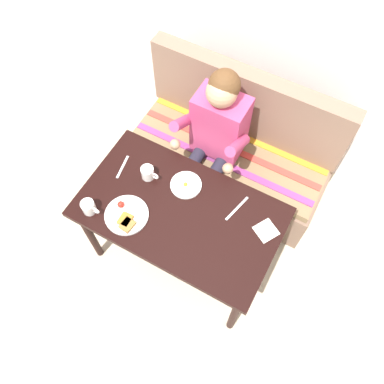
% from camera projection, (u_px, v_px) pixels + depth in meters
% --- Properties ---
extents(ground_plane, '(8.00, 8.00, 0.00)m').
position_uv_depth(ground_plane, '(182.00, 254.00, 3.04)').
color(ground_plane, beige).
extents(back_wall, '(4.40, 0.10, 2.60)m').
position_uv_depth(back_wall, '(283.00, 1.00, 2.43)').
color(back_wall, silver).
rests_on(back_wall, ground).
extents(table, '(1.20, 0.70, 0.73)m').
position_uv_depth(table, '(180.00, 217.00, 2.47)').
color(table, black).
rests_on(table, ground).
extents(couch, '(1.44, 0.56, 1.00)m').
position_uv_depth(couch, '(231.00, 154.00, 3.07)').
color(couch, '#7B604F').
rests_on(couch, ground).
extents(person, '(0.45, 0.61, 1.21)m').
position_uv_depth(person, '(215.00, 134.00, 2.65)').
color(person, '#B93C6A').
rests_on(person, ground).
extents(plate_breakfast, '(0.26, 0.26, 0.05)m').
position_uv_depth(plate_breakfast, '(126.00, 216.00, 2.37)').
color(plate_breakfast, white).
rests_on(plate_breakfast, table).
extents(plate_eggs, '(0.19, 0.19, 0.04)m').
position_uv_depth(plate_eggs, '(186.00, 185.00, 2.47)').
color(plate_eggs, white).
rests_on(plate_eggs, table).
extents(coffee_mug, '(0.12, 0.08, 0.09)m').
position_uv_depth(coffee_mug, '(89.00, 207.00, 2.36)').
color(coffee_mug, white).
rests_on(coffee_mug, table).
extents(coffee_mug_second, '(0.12, 0.08, 0.09)m').
position_uv_depth(coffee_mug_second, '(148.00, 173.00, 2.47)').
color(coffee_mug_second, white).
rests_on(coffee_mug_second, table).
extents(napkin, '(0.16, 0.16, 0.01)m').
position_uv_depth(napkin, '(266.00, 231.00, 2.34)').
color(napkin, silver).
rests_on(napkin, table).
extents(fork, '(0.04, 0.17, 0.00)m').
position_uv_depth(fork, '(123.00, 167.00, 2.54)').
color(fork, silver).
rests_on(fork, table).
extents(knife, '(0.06, 0.20, 0.00)m').
position_uv_depth(knife, '(237.00, 208.00, 2.40)').
color(knife, silver).
rests_on(knife, table).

